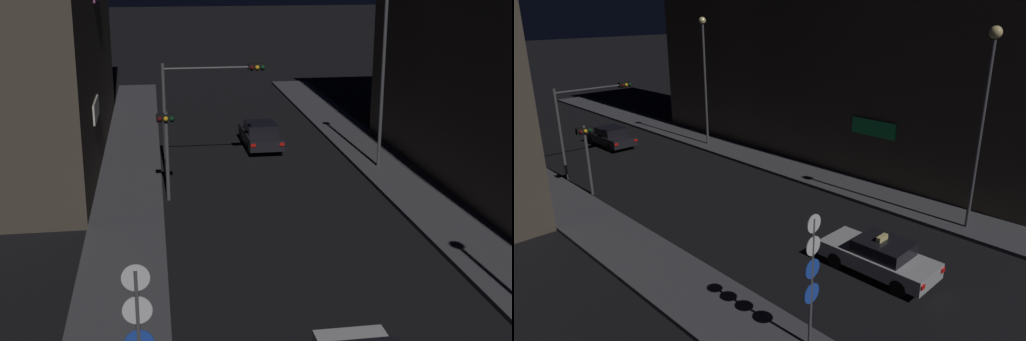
{
  "view_description": "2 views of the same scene",
  "coord_description": "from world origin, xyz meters",
  "views": [
    {
      "loc": [
        -4.95,
        -4.21,
        9.87
      ],
      "look_at": [
        -1.62,
        18.19,
        2.99
      ],
      "focal_mm": 49.05,
      "sensor_mm": 36.0,
      "label": 1
    },
    {
      "loc": [
        -14.34,
        0.58,
        9.72
      ],
      "look_at": [
        0.84,
        15.86,
        2.14
      ],
      "focal_mm": 33.01,
      "sensor_mm": 36.0,
      "label": 2
    }
  ],
  "objects": [
    {
      "name": "traffic_light_overhead",
      "position": [
        -2.66,
        27.49,
        3.9
      ],
      "size": [
        4.77,
        0.42,
        5.35
      ],
      "color": "#47474C",
      "rests_on": "ground_plane"
    },
    {
      "name": "sidewalk_left",
      "position": [
        -6.18,
        25.06,
        0.09
      ],
      "size": [
        2.89,
        54.11,
        0.17
      ],
      "primitive_type": "cube",
      "color": "#424247",
      "rests_on": "ground_plane"
    },
    {
      "name": "street_lamp_near_block",
      "position": [
        5.71,
        8.03,
        6.06
      ],
      "size": [
        0.52,
        0.52,
        8.79
      ],
      "color": "#47474C",
      "rests_on": "sidewalk_right"
    },
    {
      "name": "sidewalk_right",
      "position": [
        6.18,
        25.06,
        0.09
      ],
      "size": [
        2.89,
        54.11,
        0.17
      ],
      "primitive_type": "cube",
      "color": "#424247",
      "rests_on": "ground_plane"
    },
    {
      "name": "traffic_light_left_kerb",
      "position": [
        -4.49,
        24.17,
        2.74
      ],
      "size": [
        0.8,
        0.42,
        3.83
      ],
      "color": "#47474C",
      "rests_on": "ground_plane"
    },
    {
      "name": "sign_pole_left",
      "position": [
        -5.43,
        7.88,
        2.63
      ],
      "size": [
        0.63,
        0.1,
        4.27
      ],
      "color": "#47474C",
      "rests_on": "sidewalk_left"
    },
    {
      "name": "far_car",
      "position": [
        0.71,
        32.13,
        0.73
      ],
      "size": [
        1.87,
        4.48,
        1.42
      ],
      "color": "black",
      "rests_on": "ground_plane"
    },
    {
      "name": "building_facade_right",
      "position": [
        11.65,
        20.25,
        9.14
      ],
      "size": [
        8.12,
        28.69,
        18.28
      ],
      "color": "#473D33",
      "rests_on": "ground_plane"
    },
    {
      "name": "street_lamp_far_block",
      "position": [
        5.76,
        27.25,
        5.83
      ],
      "size": [
        0.48,
        0.48,
        8.82
      ],
      "color": "#47474C",
      "rests_on": "sidewalk_right"
    },
    {
      "name": "taxi",
      "position": [
        -0.31,
        8.81,
        0.74
      ],
      "size": [
        1.86,
        4.47,
        1.62
      ],
      "color": "#B7B7BC",
      "rests_on": "ground_plane"
    }
  ]
}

